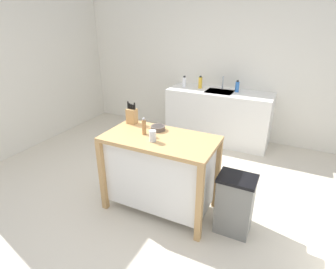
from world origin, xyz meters
The scene contains 14 objects.
ground_plane centered at (0.00, 0.00, 0.00)m, with size 6.42×6.42×0.00m, color beige.
wall_back centered at (0.00, 2.56, 1.30)m, with size 5.42×0.10×2.60m, color silver.
wall_left centered at (-2.71, 0.98, 1.30)m, with size 0.10×3.16×2.60m, color silver.
kitchen_island centered at (0.00, 0.15, 0.49)m, with size 1.18×0.63×0.88m.
knife_block centered at (-0.47, 0.36, 0.97)m, with size 0.11×0.09×0.25m.
bowl_stoneware_deep centered at (-0.11, 0.31, 0.91)m, with size 0.16×0.16×0.05m.
drinking_cup centered at (-0.02, 0.03, 0.94)m, with size 0.07×0.07×0.11m.
pepper_grinder centered at (-0.18, 0.14, 0.97)m, with size 0.04×0.04×0.18m.
trash_bin centered at (0.82, 0.15, 0.32)m, with size 0.36×0.28×0.63m.
sink_counter centered at (0.04, 2.21, 0.44)m, with size 1.72×0.60×0.88m.
sink_faucet centered at (0.04, 2.35, 0.99)m, with size 0.02×0.02×0.22m.
bottle_spray_cleaner centered at (-0.59, 2.20, 0.97)m, with size 0.06×0.06×0.20m.
bottle_hand_soap centered at (0.30, 2.29, 0.97)m, with size 0.06×0.06×0.19m.
bottle_dish_soap centered at (-0.32, 2.26, 0.98)m, with size 0.06×0.06×0.21m.
Camera 1 is at (1.18, -2.08, 2.02)m, focal length 28.89 mm.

